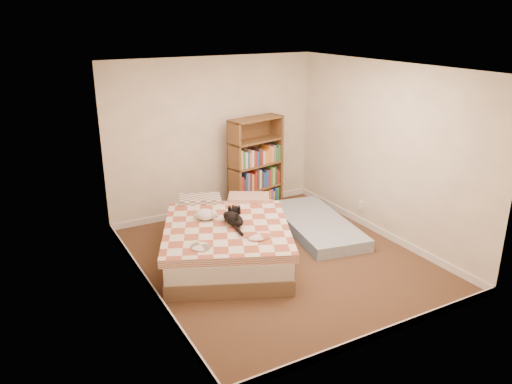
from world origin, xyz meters
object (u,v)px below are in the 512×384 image
black_cat (232,218)px  white_dog (206,214)px  bed (226,238)px  floor_mattress (316,225)px  bookshelf (255,177)px

black_cat → white_dog: size_ratio=2.61×
bed → floor_mattress: size_ratio=1.36×
bookshelf → black_cat: size_ratio=2.08×
floor_mattress → white_dog: bearing=-171.1°
bookshelf → floor_mattress: bookshelf is taller
bed → bookshelf: bookshelf is taller
bed → white_dog: white_dog is taller
black_cat → white_dog: black_cat is taller
bookshelf → floor_mattress: bearing=-83.6°
floor_mattress → black_cat: 1.63m
floor_mattress → black_cat: (-1.52, -0.24, 0.51)m
floor_mattress → white_dog: (-1.77, 0.03, 0.50)m
white_dog → bed: bearing=-40.0°
black_cat → bed: bearing=147.2°
bed → black_cat: 0.35m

